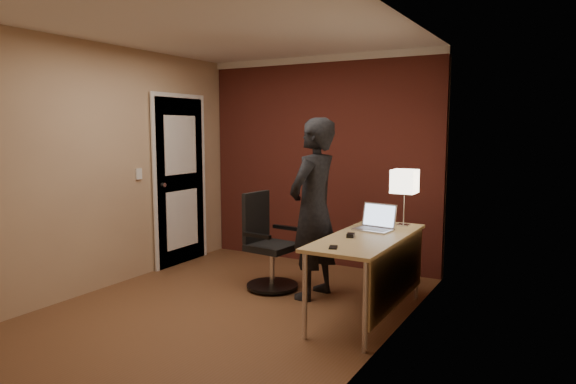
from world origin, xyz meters
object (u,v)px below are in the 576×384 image
object	(u,v)px
phone	(333,247)
office_chair	(267,247)
desk	(376,251)
laptop	(376,223)
person	(313,209)
desk_lamp	(405,182)
mouse	(351,235)

from	to	relation	value
phone	office_chair	distance (m)	1.44
desk	office_chair	bearing A→B (deg)	167.73
laptop	person	xyz separation A→B (m)	(-0.63, -0.01, 0.08)
desk_lamp	phone	xyz separation A→B (m)	(-0.20, -1.15, -0.41)
desk	laptop	size ratio (longest dim) A/B	4.15
office_chair	phone	bearing A→B (deg)	-36.89
mouse	office_chair	distance (m)	1.20
mouse	office_chair	size ratio (longest dim) A/B	0.10
desk	mouse	size ratio (longest dim) A/B	15.00
desk_lamp	person	distance (m)	0.90
mouse	person	world-z (taller)	person
desk_lamp	person	world-z (taller)	person
mouse	phone	world-z (taller)	mouse
desk	office_chair	world-z (taller)	office_chair
office_chair	person	world-z (taller)	person
mouse	laptop	bearing A→B (deg)	65.15
phone	laptop	bearing A→B (deg)	68.05
phone	office_chair	world-z (taller)	office_chair
desk	phone	world-z (taller)	phone
desk	person	size ratio (longest dim) A/B	0.86
desk	mouse	bearing A→B (deg)	-143.02
desk	person	distance (m)	0.83
desk_lamp	laptop	distance (m)	0.49
laptop	office_chair	distance (m)	1.22
desk	person	xyz separation A→B (m)	(-0.73, 0.27, 0.27)
person	desk_lamp	bearing A→B (deg)	117.29
mouse	phone	size ratio (longest dim) A/B	0.87
desk	desk_lamp	xyz separation A→B (m)	(0.06, 0.58, 0.55)
phone	desk	bearing A→B (deg)	56.80
desk_lamp	office_chair	xyz separation A→B (m)	(-1.33, -0.31, -0.72)
laptop	office_chair	xyz separation A→B (m)	(-1.16, -0.01, -0.36)
desk	office_chair	size ratio (longest dim) A/B	1.54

